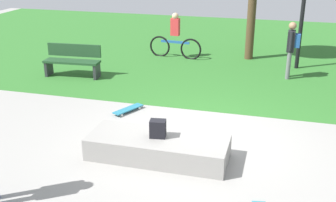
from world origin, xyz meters
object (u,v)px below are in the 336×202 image
Objects in this scene: skateboard_spare at (128,109)px; pedestrian_with_backpack at (292,45)px; park_bench_far_right at (73,60)px; cyclist_on_bicycle at (175,39)px; backpack_on_ledge at (158,129)px; concrete_ledge at (158,147)px.

pedestrian_with_backpack is at bearing 45.69° from skateboard_spare.
pedestrian_with_backpack is at bearing 13.70° from park_bench_far_right.
park_bench_far_right is at bearing 139.16° from skateboard_spare.
skateboard_spare is 4.94m from cyclist_on_bicycle.
backpack_on_ledge is 6.93m from cyclist_on_bicycle.
cyclist_on_bicycle reaches higher than skateboard_spare.
backpack_on_ledge is 0.18× the size of cyclist_on_bicycle.
pedestrian_with_backpack is 0.88× the size of cyclist_on_bicycle.
park_bench_far_right is (-2.47, 2.14, 0.42)m from skateboard_spare.
park_bench_far_right is 6.18m from pedestrian_with_backpack.
concrete_ledge is 1.54× the size of park_bench_far_right.
concrete_ledge is at bearing -112.11° from pedestrian_with_backpack.
park_bench_far_right is 1.02× the size of pedestrian_with_backpack.
cyclist_on_bicycle reaches higher than concrete_ledge.
concrete_ledge is at bearing -47.00° from park_bench_far_right.
pedestrian_with_backpack is at bearing -19.60° from cyclist_on_bicycle.
backpack_on_ledge reaches higher than skateboard_spare.
backpack_on_ledge reaches higher than concrete_ledge.
skateboard_spare is at bearing -40.84° from park_bench_far_right.
cyclist_on_bicycle is at bearing 91.96° from skateboard_spare.
concrete_ledge is 6.97m from cyclist_on_bicycle.
backpack_on_ledge is 2.32m from skateboard_spare.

